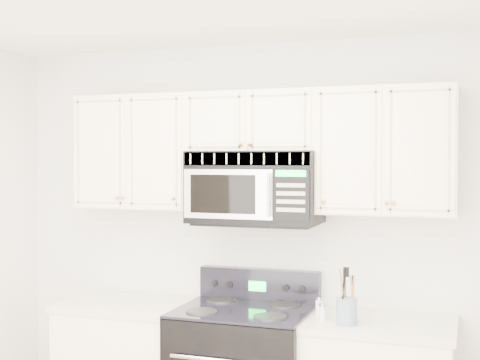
% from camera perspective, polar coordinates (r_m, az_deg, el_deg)
% --- Properties ---
extents(room, '(3.51, 3.51, 2.61)m').
position_cam_1_polar(room, '(2.80, -8.90, -9.43)').
color(room, '#9A653F').
rests_on(room, ground).
extents(upper_cabinets, '(2.44, 0.37, 0.75)m').
position_cam_1_polar(upper_cabinets, '(4.22, 1.28, 2.96)').
color(upper_cabinets, '#F3E7C8').
rests_on(upper_cabinets, ground).
extents(microwave, '(0.81, 0.46, 0.45)m').
position_cam_1_polar(microwave, '(4.17, 1.31, -0.60)').
color(microwave, black).
rests_on(microwave, ground).
extents(utensil_crock, '(0.12, 0.12, 0.32)m').
position_cam_1_polar(utensil_crock, '(3.85, 9.09, -10.86)').
color(utensil_crock, slate).
rests_on(utensil_crock, base_cabinet_right).
extents(shaker_salt, '(0.05, 0.05, 0.11)m').
position_cam_1_polar(shaker_salt, '(4.05, 6.79, -10.64)').
color(shaker_salt, silver).
rests_on(shaker_salt, base_cabinet_right).
extents(shaker_pepper, '(0.04, 0.04, 0.10)m').
position_cam_1_polar(shaker_pepper, '(3.93, 7.07, -11.11)').
color(shaker_pepper, silver).
rests_on(shaker_pepper, base_cabinet_right).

